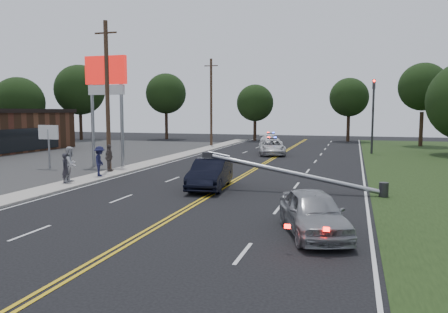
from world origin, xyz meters
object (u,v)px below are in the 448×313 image
(utility_pole_far, at_px, (211,102))
(bystander_a, at_px, (66,168))
(traffic_signal, at_px, (373,110))
(utility_pole_mid, at_px, (107,96))
(pylon_sign, at_px, (106,84))
(small_sign, at_px, (49,136))
(emergency_b, at_px, (271,141))
(emergency_a, at_px, (272,147))
(bystander_c, at_px, (100,161))
(crashed_sedan, at_px, (210,174))
(bystander_b, at_px, (71,164))
(bystander_d, at_px, (109,158))
(fallen_streetlight, at_px, (301,175))
(waiting_sedan, at_px, (313,213))

(utility_pole_far, bearing_deg, bystander_a, -88.75)
(traffic_signal, bearing_deg, bystander_a, -125.81)
(utility_pole_mid, relative_size, bystander_a, 6.09)
(pylon_sign, bearing_deg, small_sign, -150.26)
(emergency_b, distance_m, bystander_a, 29.37)
(emergency_a, height_order, bystander_c, bystander_c)
(traffic_signal, bearing_deg, utility_pole_mid, -134.20)
(pylon_sign, relative_size, emergency_a, 1.59)
(bystander_a, relative_size, bystander_c, 0.89)
(utility_pole_far, distance_m, emergency_b, 8.16)
(small_sign, height_order, utility_pole_mid, utility_pole_mid)
(emergency_a, relative_size, bystander_c, 2.74)
(utility_pole_mid, distance_m, bystander_a, 6.86)
(crashed_sedan, xyz_separation_m, bystander_b, (-7.92, -0.92, 0.34))
(pylon_sign, relative_size, emergency_b, 1.78)
(utility_pole_mid, relative_size, utility_pole_far, 1.00)
(bystander_c, xyz_separation_m, bystander_d, (-0.58, 2.00, -0.02))
(crashed_sedan, bearing_deg, pylon_sign, 141.60)
(fallen_streetlight, distance_m, utility_pole_mid, 14.58)
(waiting_sedan, xyz_separation_m, bystander_d, (-14.24, 10.78, 0.27))
(traffic_signal, relative_size, emergency_b, 1.57)
(small_sign, relative_size, waiting_sedan, 0.71)
(bystander_b, bearing_deg, traffic_signal, -48.37)
(emergency_a, bearing_deg, crashed_sedan, -103.24)
(small_sign, bearing_deg, fallen_streetlight, -12.40)
(crashed_sedan, bearing_deg, emergency_b, 87.64)
(utility_pole_mid, height_order, crashed_sedan, utility_pole_mid)
(pylon_sign, xyz_separation_m, utility_pole_far, (1.30, 20.00, -0.91))
(traffic_signal, xyz_separation_m, emergency_b, (-10.78, 5.30, -3.55))
(bystander_c, relative_size, bystander_d, 1.02)
(fallen_streetlight, height_order, bystander_b, bystander_b)
(small_sign, relative_size, utility_pole_far, 0.31)
(traffic_signal, relative_size, bystander_c, 3.84)
(emergency_a, distance_m, bystander_b, 21.00)
(waiting_sedan, xyz_separation_m, emergency_b, (-7.93, 34.74, -0.09))
(utility_pole_far, xyz_separation_m, bystander_c, (0.98, -24.67, -4.05))
(traffic_signal, xyz_separation_m, bystander_d, (-17.09, -18.66, -3.19))
(utility_pole_mid, bearing_deg, pylon_sign, 123.02)
(traffic_signal, distance_m, fallen_streetlight, 22.62)
(small_sign, bearing_deg, bystander_d, -7.27)
(pylon_sign, bearing_deg, crashed_sedan, -32.07)
(bystander_b, bearing_deg, crashed_sedan, -95.75)
(bystander_a, bearing_deg, bystander_d, 2.44)
(small_sign, height_order, crashed_sedan, small_sign)
(small_sign, relative_size, utility_pole_mid, 0.31)
(bystander_c, bearing_deg, utility_pole_mid, -2.59)
(traffic_signal, distance_m, bystander_a, 29.07)
(utility_pole_mid, relative_size, emergency_b, 2.22)
(small_sign, bearing_deg, utility_pole_mid, 0.00)
(bystander_b, bearing_deg, bystander_c, -18.80)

